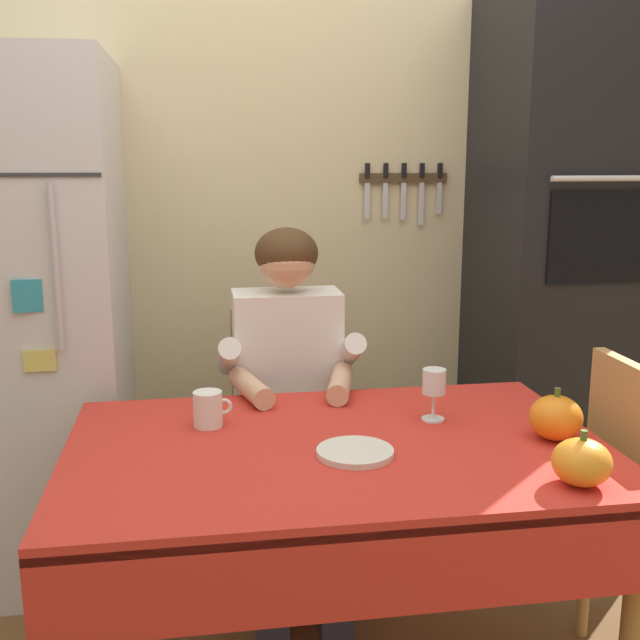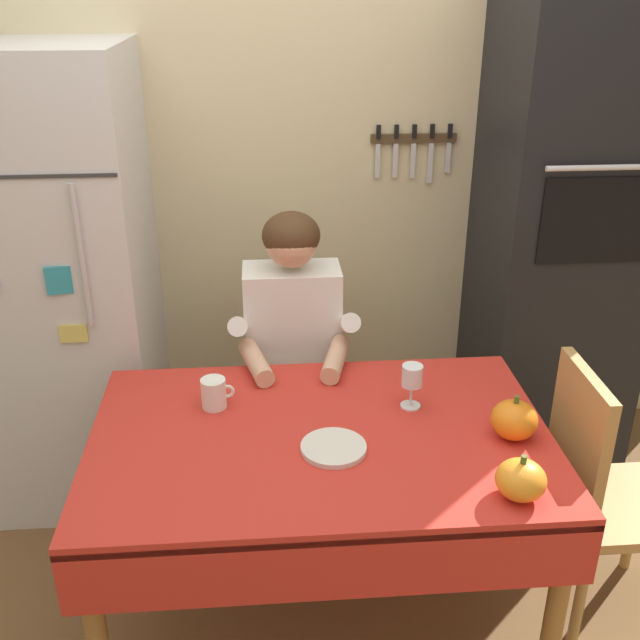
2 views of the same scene
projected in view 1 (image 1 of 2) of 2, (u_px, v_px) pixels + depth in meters
name	position (u px, v px, depth m)	size (l,w,h in m)	color
back_wall_assembly	(294.00, 200.00, 3.10)	(3.70, 0.13, 2.60)	beige
refrigerator	(23.00, 325.00, 2.66)	(0.68, 0.71, 1.80)	silver
wall_oven	(562.00, 267.00, 2.97)	(0.60, 0.64, 2.10)	black
dining_table	(338.00, 476.00, 2.00)	(1.40, 0.90, 0.74)	#9E6B33
chair_behind_person	(284.00, 426.00, 2.79)	(0.40, 0.40, 0.93)	#9E6B33
seated_person	(290.00, 382.00, 2.56)	(0.47, 0.55, 1.25)	#38384C
coffee_mug	(208.00, 409.00, 2.12)	(0.11, 0.08, 0.10)	white
wine_glass	(434.00, 385.00, 2.16)	(0.07, 0.07, 0.15)	white
pumpkin_large	(582.00, 462.00, 1.74)	(0.14, 0.14, 0.13)	orange
pumpkin_medium	(556.00, 418.00, 2.02)	(0.14, 0.14, 0.14)	orange
serving_tray	(355.00, 452.00, 1.92)	(0.19, 0.19, 0.02)	silver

